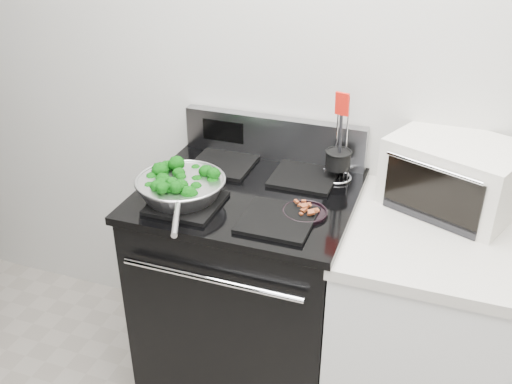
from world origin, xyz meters
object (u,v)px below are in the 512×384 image
at_px(utensil_holder, 338,164).
at_px(skillet, 181,187).
at_px(gas_range, 249,289).
at_px(toaster_oven, 455,175).
at_px(bacon_plate, 305,210).

bearing_deg(utensil_holder, skillet, -130.83).
bearing_deg(gas_range, skillet, -144.10).
height_order(utensil_holder, toaster_oven, utensil_holder).
bearing_deg(toaster_oven, bacon_plate, -125.30).
height_order(bacon_plate, toaster_oven, toaster_oven).
height_order(gas_range, skillet, gas_range).
bearing_deg(utensil_holder, toaster_oven, 12.30).
bearing_deg(gas_range, utensil_holder, 35.09).
height_order(skillet, utensil_holder, utensil_holder).
height_order(skillet, bacon_plate, skillet).
height_order(gas_range, bacon_plate, gas_range).
bearing_deg(toaster_oven, utensil_holder, -158.26).
distance_m(bacon_plate, utensil_holder, 0.30).
xyz_separation_m(bacon_plate, utensil_holder, (0.05, 0.30, 0.05)).
distance_m(skillet, toaster_oven, 0.98).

